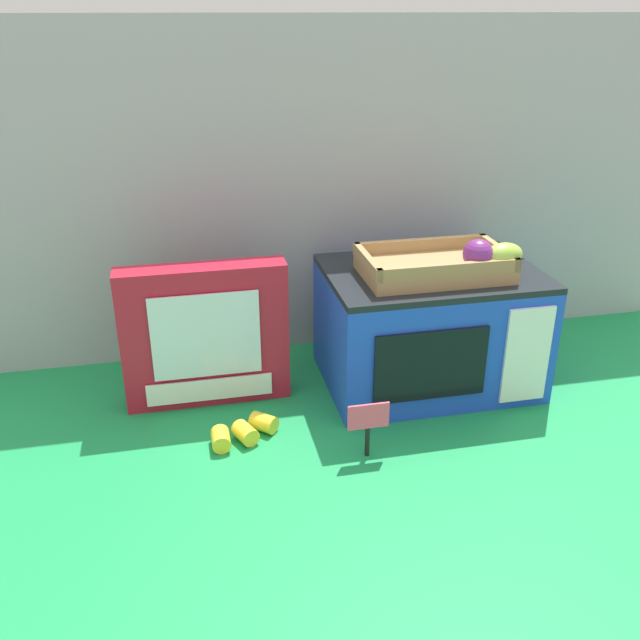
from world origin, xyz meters
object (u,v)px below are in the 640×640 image
Objects in this scene: toy_microwave at (429,327)px; loose_toy_banana at (244,431)px; cookie_set_box at (205,335)px; price_sign at (368,422)px; food_groups_crate at (445,264)px.

loose_toy_banana is (-0.38, -0.13, -0.10)m from toy_microwave.
cookie_set_box is 0.20m from loose_toy_banana.
toy_microwave reaches higher than loose_toy_banana.
toy_microwave is 0.30m from price_sign.
food_groups_crate is at bearing 14.11° from loose_toy_banana.
food_groups_crate reaches higher than loose_toy_banana.
cookie_set_box is 2.50× the size of loose_toy_banana.
toy_microwave is 1.31× the size of cookie_set_box.
cookie_set_box is at bearing 173.07° from food_groups_crate.
food_groups_crate is at bearing -6.93° from cookie_set_box.
loose_toy_banana is at bearing -72.56° from cookie_set_box.
cookie_set_box is (-0.44, 0.05, -0.12)m from food_groups_crate.
toy_microwave is at bearing 19.25° from loose_toy_banana.
price_sign is at bearing -135.75° from food_groups_crate.
price_sign is at bearing -44.89° from cookie_set_box.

